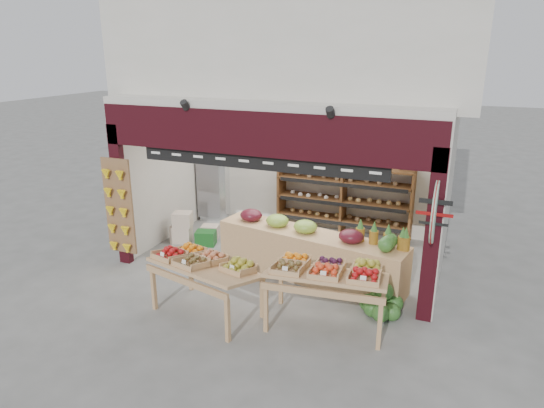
{
  "coord_description": "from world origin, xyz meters",
  "views": [
    {
      "loc": [
        3.05,
        -7.9,
        3.92
      ],
      "look_at": [
        -0.08,
        -0.2,
        1.24
      ],
      "focal_mm": 32.0,
      "sensor_mm": 36.0,
      "label": 1
    }
  ],
  "objects_px": {
    "watermelon_pile": "(381,304)",
    "display_table_right": "(327,272)",
    "cardboard_stack": "(193,231)",
    "refrigerator": "(215,185)",
    "back_shelving": "(344,183)",
    "mid_counter": "(309,253)",
    "display_table_left": "(202,263)"
  },
  "relations": [
    {
      "from": "mid_counter",
      "to": "display_table_left",
      "type": "distance_m",
      "value": 2.08
    },
    {
      "from": "cardboard_stack",
      "to": "display_table_right",
      "type": "height_order",
      "value": "display_table_right"
    },
    {
      "from": "cardboard_stack",
      "to": "display_table_left",
      "type": "height_order",
      "value": "display_table_left"
    },
    {
      "from": "cardboard_stack",
      "to": "refrigerator",
      "type": "bearing_deg",
      "value": 101.51
    },
    {
      "from": "mid_counter",
      "to": "display_table_right",
      "type": "relative_size",
      "value": 1.93
    },
    {
      "from": "back_shelving",
      "to": "cardboard_stack",
      "type": "bearing_deg",
      "value": -149.36
    },
    {
      "from": "display_table_left",
      "to": "back_shelving",
      "type": "bearing_deg",
      "value": 73.69
    },
    {
      "from": "refrigerator",
      "to": "watermelon_pile",
      "type": "distance_m",
      "value": 5.49
    },
    {
      "from": "cardboard_stack",
      "to": "mid_counter",
      "type": "distance_m",
      "value": 2.88
    },
    {
      "from": "watermelon_pile",
      "to": "display_table_right",
      "type": "bearing_deg",
      "value": -139.97
    },
    {
      "from": "back_shelving",
      "to": "display_table_right",
      "type": "xyz_separation_m",
      "value": [
        0.7,
        -3.72,
        -0.31
      ]
    },
    {
      "from": "back_shelving",
      "to": "refrigerator",
      "type": "bearing_deg",
      "value": -178.58
    },
    {
      "from": "refrigerator",
      "to": "mid_counter",
      "type": "bearing_deg",
      "value": -52.61
    },
    {
      "from": "display_table_left",
      "to": "refrigerator",
      "type": "bearing_deg",
      "value": 116.0
    },
    {
      "from": "display_table_right",
      "to": "watermelon_pile",
      "type": "xyz_separation_m",
      "value": [
        0.71,
        0.59,
        -0.69
      ]
    },
    {
      "from": "display_table_right",
      "to": "watermelon_pile",
      "type": "relative_size",
      "value": 2.74
    },
    {
      "from": "display_table_left",
      "to": "display_table_right",
      "type": "xyz_separation_m",
      "value": [
        1.88,
        0.32,
        0.05
      ]
    },
    {
      "from": "back_shelving",
      "to": "watermelon_pile",
      "type": "height_order",
      "value": "back_shelving"
    },
    {
      "from": "refrigerator",
      "to": "watermelon_pile",
      "type": "height_order",
      "value": "refrigerator"
    },
    {
      "from": "display_table_right",
      "to": "refrigerator",
      "type": "bearing_deg",
      "value": 136.32
    },
    {
      "from": "cardboard_stack",
      "to": "display_table_right",
      "type": "bearing_deg",
      "value": -30.58
    },
    {
      "from": "refrigerator",
      "to": "cardboard_stack",
      "type": "distance_m",
      "value": 1.71
    },
    {
      "from": "display_table_left",
      "to": "watermelon_pile",
      "type": "relative_size",
      "value": 2.73
    },
    {
      "from": "refrigerator",
      "to": "display_table_right",
      "type": "relative_size",
      "value": 0.9
    },
    {
      "from": "refrigerator",
      "to": "mid_counter",
      "type": "height_order",
      "value": "refrigerator"
    },
    {
      "from": "back_shelving",
      "to": "refrigerator",
      "type": "height_order",
      "value": "back_shelving"
    },
    {
      "from": "mid_counter",
      "to": "watermelon_pile",
      "type": "xyz_separation_m",
      "value": [
        1.41,
        -0.77,
        -0.3
      ]
    },
    {
      "from": "cardboard_stack",
      "to": "back_shelving",
      "type": "bearing_deg",
      "value": 30.64
    },
    {
      "from": "refrigerator",
      "to": "mid_counter",
      "type": "relative_size",
      "value": 0.47
    },
    {
      "from": "refrigerator",
      "to": "back_shelving",
      "type": "bearing_deg",
      "value": -14.99
    },
    {
      "from": "back_shelving",
      "to": "cardboard_stack",
      "type": "xyz_separation_m",
      "value": [
        -2.79,
        -1.65,
        -0.92
      ]
    },
    {
      "from": "display_table_left",
      "to": "watermelon_pile",
      "type": "xyz_separation_m",
      "value": [
        2.59,
        0.92,
        -0.64
      ]
    }
  ]
}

